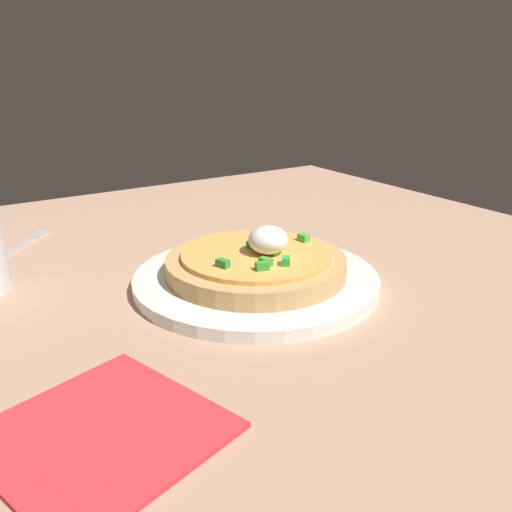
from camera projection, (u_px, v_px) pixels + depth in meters
dining_table at (243, 274)px, 64.52cm from camera, size 90.52×87.06×3.16cm
plate at (256, 279)px, 57.23cm from camera, size 25.98×25.98×1.28cm
pizza at (257, 262)px, 56.53cm from camera, size 18.99×18.99×5.34cm
fork at (26, 242)px, 70.02cm from camera, size 8.52×10.01×0.50cm
napkin at (102, 433)px, 34.45cm from camera, size 16.86×16.86×0.40cm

